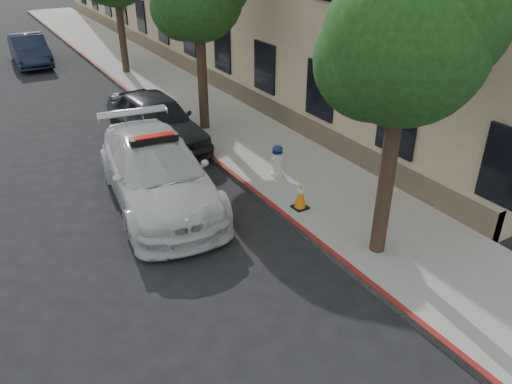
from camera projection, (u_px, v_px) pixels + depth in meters
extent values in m
plane|color=black|center=(205.00, 249.00, 10.40)|extent=(120.00, 120.00, 0.00)
cube|color=gray|center=(177.00, 94.00, 19.53)|extent=(3.20, 50.00, 0.15)
cube|color=maroon|center=(139.00, 100.00, 18.84)|extent=(0.12, 50.00, 0.15)
cylinder|color=black|center=(387.00, 176.00, 9.34)|extent=(0.30, 0.30, 3.30)
sphere|color=#143812|center=(405.00, 43.00, 8.18)|extent=(2.80, 2.80, 2.80)
sphere|color=#143812|center=(441.00, 18.00, 7.94)|extent=(2.24, 2.24, 2.24)
sphere|color=#143812|center=(375.00, 60.00, 8.39)|extent=(2.10, 2.10, 2.10)
cylinder|color=black|center=(202.00, 79.00, 15.41)|extent=(0.30, 0.30, 3.19)
sphere|color=#143812|center=(183.00, 7.00, 14.48)|extent=(1.95, 1.95, 1.95)
cylinder|color=black|center=(122.00, 32.00, 21.39)|extent=(0.30, 0.30, 3.41)
imported|color=silver|center=(157.00, 172.00, 11.80)|extent=(2.87, 5.65, 1.57)
cube|color=black|center=(154.00, 139.00, 11.40)|extent=(1.13, 0.42, 0.14)
cube|color=#A50A07|center=(154.00, 136.00, 11.37)|extent=(0.92, 0.33, 0.06)
imported|color=black|center=(156.00, 120.00, 14.93)|extent=(2.03, 4.65, 1.56)
imported|color=black|center=(30.00, 50.00, 23.57)|extent=(1.55, 4.22, 1.38)
cylinder|color=silver|center=(277.00, 174.00, 13.05)|extent=(0.33, 0.33, 0.10)
cylinder|color=silver|center=(277.00, 162.00, 12.90)|extent=(0.24, 0.24, 0.56)
ellipsoid|color=navy|center=(278.00, 149.00, 12.72)|extent=(0.26, 0.26, 0.19)
cylinder|color=silver|center=(277.00, 158.00, 12.84)|extent=(0.35, 0.12, 0.10)
cylinder|color=silver|center=(277.00, 158.00, 12.84)|extent=(0.11, 0.19, 0.10)
cube|color=black|center=(300.00, 207.00, 11.59)|extent=(0.35, 0.35, 0.03)
cone|color=orange|center=(301.00, 195.00, 11.43)|extent=(0.26, 0.26, 0.62)
cylinder|color=white|center=(301.00, 191.00, 11.38)|extent=(0.14, 0.14, 0.09)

